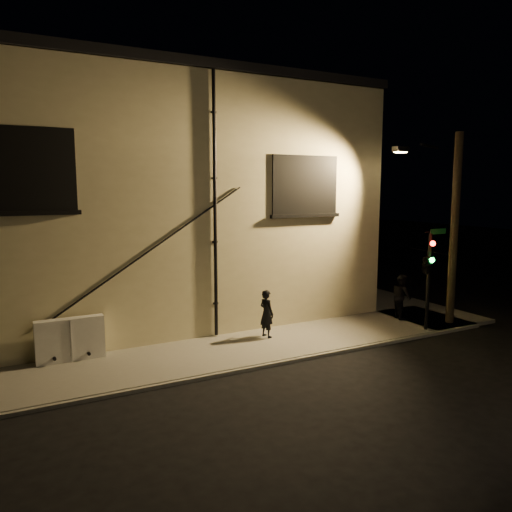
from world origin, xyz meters
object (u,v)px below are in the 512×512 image
streetlamp_pole (451,224)px  pedestrian_a (267,314)px  traffic_signal (427,263)px  utility_cabinet (70,339)px  pedestrian_b (402,296)px

streetlamp_pole → pedestrian_a: bearing=167.7°
traffic_signal → streetlamp_pole: (1.52, 0.45, 1.21)m
utility_cabinet → streetlamp_pole: 12.96m
streetlamp_pole → pedestrian_b: bearing=132.8°
utility_cabinet → traffic_signal: 11.35m
streetlamp_pole → utility_cabinet: bearing=170.6°
pedestrian_a → traffic_signal: bearing=-123.9°
traffic_signal → streetlamp_pole: size_ratio=0.50×
pedestrian_a → utility_cabinet: bearing=70.5°
utility_cabinet → pedestrian_b: bearing=-4.6°
utility_cabinet → pedestrian_b: pedestrian_b is taller
pedestrian_a → streetlamp_pole: 7.25m
utility_cabinet → streetlamp_pole: (12.46, -2.06, 2.91)m
utility_cabinet → pedestrian_a: bearing=-6.1°
pedestrian_b → traffic_signal: bearing=-177.7°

